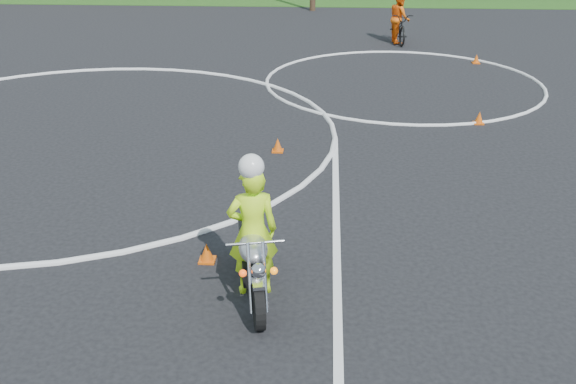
{
  "coord_description": "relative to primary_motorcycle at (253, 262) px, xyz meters",
  "views": [
    {
      "loc": [
        5.78,
        -10.69,
        4.96
      ],
      "look_at": [
        5.26,
        -2.33,
        1.1
      ],
      "focal_mm": 40.0,
      "sensor_mm": 36.0,
      "label": 1
    }
  ],
  "objects": [
    {
      "name": "ground",
      "position": [
        -4.86,
        3.36,
        -0.53
      ],
      "size": [
        120.0,
        120.0,
        0.0
      ],
      "primitive_type": "plane",
      "color": "black",
      "rests_on": "ground"
    },
    {
      "name": "course_markings",
      "position": [
        -2.69,
        7.72,
        -0.53
      ],
      "size": [
        19.05,
        19.05,
        0.12
      ],
      "color": "silver",
      "rests_on": "ground"
    },
    {
      "name": "primary_motorcycle",
      "position": [
        0.0,
        0.0,
        0.0
      ],
      "size": [
        0.74,
        2.07,
        1.1
      ],
      "rotation": [
        0.0,
        0.0,
        0.21
      ],
      "color": "black",
      "rests_on": "ground"
    },
    {
      "name": "rider_primary_grp",
      "position": [
        -0.01,
        0.14,
        0.45
      ],
      "size": [
        0.75,
        0.57,
        2.04
      ],
      "rotation": [
        0.0,
        0.0,
        0.21
      ],
      "color": "#C6FF1A",
      "rests_on": "ground"
    },
    {
      "name": "traffic_cones",
      "position": [
        -1.22,
        5.56,
        -0.4
      ],
      "size": [
        16.37,
        15.0,
        0.3
      ],
      "color": "#DC530B",
      "rests_on": "ground"
    },
    {
      "name": "rider_second_grp",
      "position": [
        3.54,
        17.06,
        0.18
      ],
      "size": [
        0.98,
        2.18,
        2.02
      ],
      "rotation": [
        0.0,
        0.0,
        0.12
      ],
      "color": "black",
      "rests_on": "ground"
    }
  ]
}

